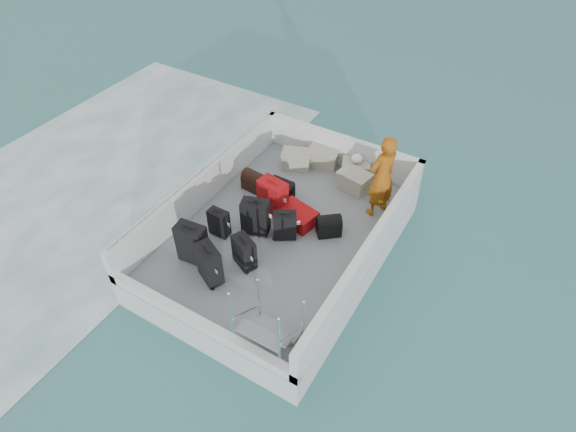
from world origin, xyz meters
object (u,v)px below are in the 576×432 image
Objects in this scene: suitcase_1 at (219,223)px; suitcase_5 at (273,197)px; crate_2 at (356,169)px; passenger at (382,177)px; suitcase_3 at (209,264)px; suitcase_6 at (244,252)px; suitcase_4 at (255,217)px; crate_0 at (296,160)px; suitcase_8 at (297,216)px; crate_3 at (354,181)px; suitcase_0 at (192,244)px; suitcase_7 at (285,226)px; crate_1 at (323,158)px.

suitcase_5 is (0.51, 1.01, 0.09)m from suitcase_1.
passenger is at bearing -44.32° from crate_2.
suitcase_3 is 1.20× the size of suitcase_6.
crate_2 is (0.86, 2.45, -0.19)m from suitcase_4.
suitcase_1 is 2.49m from crate_0.
suitcase_5 reaches higher than crate_0.
suitcase_5 is at bearing -77.17° from crate_0.
suitcase_8 is at bearing -100.95° from crate_2.
crate_3 is 0.35× the size of passenger.
suitcase_4 is at bearing 115.56° from suitcase_3.
crate_3 is 1.03m from passenger.
suitcase_3 is 0.63m from suitcase_6.
crate_0 is (0.18, 3.21, -0.21)m from suitcase_0.
suitcase_0 is 0.90m from suitcase_6.
crate_0 is at bearing -163.37° from crate_2.
suitcase_7 is 1.07× the size of crate_2.
suitcase_7 is at bearing 26.99° from suitcase_1.
suitcase_0 is at bearing 161.44° from suitcase_8.
suitcase_8 is 0.43× the size of passenger.
suitcase_6 is 2.93m from crate_0.
suitcase_3 is at bearing -27.29° from suitcase_0.
crate_1 is at bearing 118.35° from suitcase_6.
suitcase_1 is 0.93× the size of crate_1.
suitcase_0 is 0.46× the size of passenger.
suitcase_0 reaches higher than crate_3.
crate_3 is at bearing 46.25° from suitcase_4.
passenger reaches higher than suitcase_6.
suitcase_5 is 1.22× the size of suitcase_6.
suitcase_1 is 0.66m from suitcase_4.
suitcase_1 is 0.96× the size of suitcase_7.
crate_0 is at bearing 43.03° from suitcase_8.
suitcase_7 is 0.34× the size of passenger.
suitcase_1 is 0.97× the size of crate_0.
suitcase_6 is 2.92m from crate_3.
crate_1 is (0.12, 1.83, -0.18)m from suitcase_5.
crate_2 is at bearing 49.45° from suitcase_7.
crate_2 is (1.39, 2.84, -0.11)m from suitcase_1.
suitcase_7 is (0.25, 0.91, -0.01)m from suitcase_6.
suitcase_1 is at bearing 174.44° from suitcase_7.
crate_2 is at bearing 62.41° from suitcase_0.
suitcase_4 is 0.62m from suitcase_5.
crate_0 is at bearing 81.98° from suitcase_4.
suitcase_4 reaches higher than suitcase_3.
suitcase_3 reaches higher than crate_1.
suitcase_0 is 1.24m from suitcase_4.
crate_1 is at bearing 38.73° from crate_0.
crate_0 is at bearing 86.16° from suitcase_1.
crate_0 is (0.17, 2.48, -0.10)m from suitcase_1.
suitcase_8 is at bearing 101.26° from suitcase_3.
suitcase_4 is 0.82m from suitcase_6.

